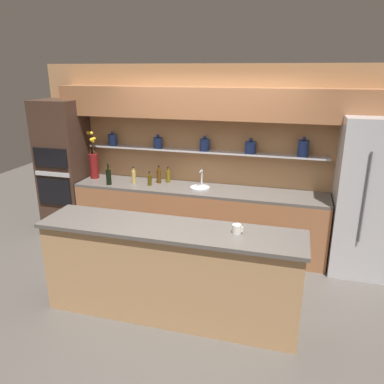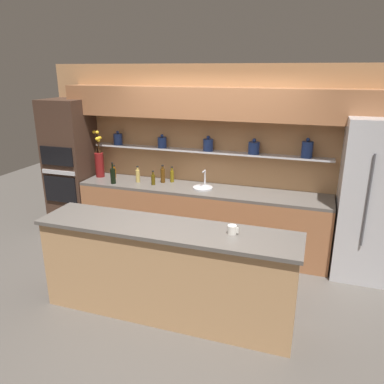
{
  "view_description": "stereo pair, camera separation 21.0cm",
  "coord_description": "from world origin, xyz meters",
  "px_view_note": "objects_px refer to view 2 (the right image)",
  "views": [
    {
      "loc": [
        1.15,
        -3.64,
        2.53
      ],
      "look_at": [
        0.01,
        0.43,
        1.13
      ],
      "focal_mm": 35.0,
      "sensor_mm": 36.0,
      "label": 1
    },
    {
      "loc": [
        1.36,
        -3.58,
        2.53
      ],
      "look_at": [
        0.01,
        0.43,
        1.13
      ],
      "focal_mm": 35.0,
      "sensor_mm": 36.0,
      "label": 2
    }
  ],
  "objects_px": {
    "bottle_oil_1": "(153,179)",
    "coffee_mug": "(232,230)",
    "bottle_spirit_6": "(163,175)",
    "bottle_wine_0": "(113,176)",
    "bottle_sauce_3": "(114,172)",
    "flower_vase": "(99,162)",
    "sink_fixture": "(203,187)",
    "bottle_spirit_2": "(138,175)",
    "oven_tower": "(71,167)",
    "bottle_oil_4": "(172,176)",
    "refrigerator": "(378,201)",
    "bottle_sauce_5": "(113,176)"
  },
  "relations": [
    {
      "from": "bottle_oil_1",
      "to": "coffee_mug",
      "type": "xyz_separation_m",
      "value": [
        1.52,
        -1.53,
        0.06
      ]
    },
    {
      "from": "coffee_mug",
      "to": "bottle_spirit_6",
      "type": "bearing_deg",
      "value": 130.36
    },
    {
      "from": "bottle_wine_0",
      "to": "bottle_sauce_3",
      "type": "relative_size",
      "value": 1.62
    },
    {
      "from": "flower_vase",
      "to": "bottle_sauce_3",
      "type": "distance_m",
      "value": 0.28
    },
    {
      "from": "flower_vase",
      "to": "bottle_oil_1",
      "type": "height_order",
      "value": "flower_vase"
    },
    {
      "from": "bottle_wine_0",
      "to": "coffee_mug",
      "type": "bearing_deg",
      "value": -33.69
    },
    {
      "from": "flower_vase",
      "to": "sink_fixture",
      "type": "distance_m",
      "value": 1.72
    },
    {
      "from": "flower_vase",
      "to": "bottle_spirit_2",
      "type": "bearing_deg",
      "value": -6.59
    },
    {
      "from": "oven_tower",
      "to": "bottle_sauce_3",
      "type": "height_order",
      "value": "oven_tower"
    },
    {
      "from": "bottle_spirit_2",
      "to": "coffee_mug",
      "type": "height_order",
      "value": "bottle_spirit_2"
    },
    {
      "from": "bottle_oil_4",
      "to": "bottle_sauce_3",
      "type": "bearing_deg",
      "value": -176.4
    },
    {
      "from": "refrigerator",
      "to": "bottle_sauce_5",
      "type": "xyz_separation_m",
      "value": [
        -3.63,
        -0.04,
        -0.01
      ]
    },
    {
      "from": "sink_fixture",
      "to": "bottle_sauce_3",
      "type": "height_order",
      "value": "sink_fixture"
    },
    {
      "from": "bottle_sauce_3",
      "to": "bottle_sauce_5",
      "type": "relative_size",
      "value": 1.13
    },
    {
      "from": "bottle_spirit_2",
      "to": "bottle_sauce_3",
      "type": "distance_m",
      "value": 0.47
    },
    {
      "from": "sink_fixture",
      "to": "bottle_oil_1",
      "type": "xyz_separation_m",
      "value": [
        -0.74,
        -0.06,
        0.06
      ]
    },
    {
      "from": "bottle_sauce_5",
      "to": "bottle_oil_1",
      "type": "bearing_deg",
      "value": 2.3
    },
    {
      "from": "bottle_wine_0",
      "to": "coffee_mug",
      "type": "relative_size",
      "value": 3.01
    },
    {
      "from": "oven_tower",
      "to": "bottle_sauce_5",
      "type": "distance_m",
      "value": 0.79
    },
    {
      "from": "refrigerator",
      "to": "bottle_oil_1",
      "type": "relative_size",
      "value": 9.59
    },
    {
      "from": "refrigerator",
      "to": "sink_fixture",
      "type": "relative_size",
      "value": 7.18
    },
    {
      "from": "bottle_sauce_3",
      "to": "bottle_spirit_6",
      "type": "relative_size",
      "value": 0.74
    },
    {
      "from": "bottle_oil_4",
      "to": "coffee_mug",
      "type": "distance_m",
      "value": 2.18
    },
    {
      "from": "flower_vase",
      "to": "bottle_sauce_5",
      "type": "bearing_deg",
      "value": -26.28
    },
    {
      "from": "bottle_oil_4",
      "to": "bottle_spirit_6",
      "type": "bearing_deg",
      "value": -151.46
    },
    {
      "from": "sink_fixture",
      "to": "bottle_oil_4",
      "type": "bearing_deg",
      "value": 163.95
    },
    {
      "from": "oven_tower",
      "to": "bottle_sauce_5",
      "type": "xyz_separation_m",
      "value": [
        0.78,
        -0.08,
        -0.06
      ]
    },
    {
      "from": "refrigerator",
      "to": "bottle_spirit_2",
      "type": "distance_m",
      "value": 3.25
    },
    {
      "from": "bottle_spirit_2",
      "to": "oven_tower",
      "type": "bearing_deg",
      "value": 179.94
    },
    {
      "from": "sink_fixture",
      "to": "flower_vase",
      "type": "bearing_deg",
      "value": 177.77
    },
    {
      "from": "bottle_spirit_2",
      "to": "coffee_mug",
      "type": "bearing_deg",
      "value": -41.47
    },
    {
      "from": "bottle_oil_4",
      "to": "coffee_mug",
      "type": "relative_size",
      "value": 2.23
    },
    {
      "from": "bottle_spirit_6",
      "to": "bottle_oil_4",
      "type": "bearing_deg",
      "value": 28.54
    },
    {
      "from": "flower_vase",
      "to": "bottle_oil_4",
      "type": "relative_size",
      "value": 3.1
    },
    {
      "from": "refrigerator",
      "to": "bottle_spirit_2",
      "type": "bearing_deg",
      "value": 179.38
    },
    {
      "from": "coffee_mug",
      "to": "bottle_sauce_3",
      "type": "bearing_deg",
      "value": 143.08
    },
    {
      "from": "flower_vase",
      "to": "coffee_mug",
      "type": "relative_size",
      "value": 6.92
    },
    {
      "from": "bottle_oil_1",
      "to": "bottle_sauce_5",
      "type": "relative_size",
      "value": 1.21
    },
    {
      "from": "bottle_oil_1",
      "to": "bottle_sauce_3",
      "type": "relative_size",
      "value": 1.07
    },
    {
      "from": "refrigerator",
      "to": "bottle_spirit_6",
      "type": "xyz_separation_m",
      "value": [
        -2.89,
        0.14,
        0.03
      ]
    },
    {
      "from": "flower_vase",
      "to": "bottle_sauce_3",
      "type": "bearing_deg",
      "value": 6.37
    },
    {
      "from": "sink_fixture",
      "to": "coffee_mug",
      "type": "bearing_deg",
      "value": -63.97
    },
    {
      "from": "bottle_wine_0",
      "to": "bottle_oil_4",
      "type": "xyz_separation_m",
      "value": [
        0.8,
        0.34,
        -0.02
      ]
    },
    {
      "from": "bottle_oil_1",
      "to": "bottle_sauce_3",
      "type": "distance_m",
      "value": 0.74
    },
    {
      "from": "flower_vase",
      "to": "sink_fixture",
      "type": "bearing_deg",
      "value": -2.23
    },
    {
      "from": "oven_tower",
      "to": "bottle_wine_0",
      "type": "relative_size",
      "value": 6.62
    },
    {
      "from": "oven_tower",
      "to": "sink_fixture",
      "type": "height_order",
      "value": "oven_tower"
    },
    {
      "from": "refrigerator",
      "to": "bottle_sauce_3",
      "type": "bearing_deg",
      "value": 177.81
    },
    {
      "from": "coffee_mug",
      "to": "bottle_oil_1",
      "type": "bearing_deg",
      "value": 134.72
    },
    {
      "from": "refrigerator",
      "to": "bottle_oil_1",
      "type": "distance_m",
      "value": 2.98
    }
  ]
}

